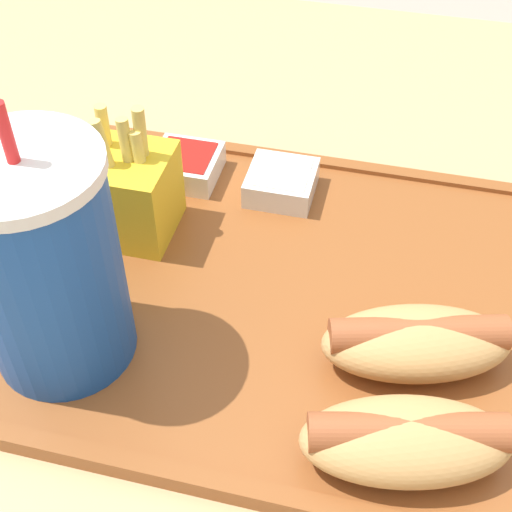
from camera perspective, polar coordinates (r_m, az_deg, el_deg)
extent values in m
cube|color=tan|center=(0.86, 2.36, -18.99)|extent=(1.01, 0.89, 0.77)
cube|color=brown|center=(0.52, 0.00, -2.77)|extent=(0.40, 0.32, 0.01)
cube|color=brown|center=(0.63, 3.39, 7.82)|extent=(0.40, 0.01, 0.00)
cube|color=brown|center=(0.43, -5.17, -17.10)|extent=(0.40, 0.01, 0.00)
cube|color=brown|center=(0.58, -18.94, 1.20)|extent=(0.01, 0.32, 0.00)
cylinder|color=#194CA5|center=(0.44, -16.44, -1.04)|extent=(0.09, 0.09, 0.14)
cylinder|color=white|center=(0.39, -18.65, 6.74)|extent=(0.09, 0.09, 0.01)
cylinder|color=red|center=(0.38, -19.39, 9.28)|extent=(0.01, 0.01, 0.03)
ellipsoid|color=tan|center=(0.42, 11.89, -14.27)|extent=(0.13, 0.08, 0.04)
cylinder|color=#9E512D|center=(0.41, 12.07, -13.63)|extent=(0.11, 0.05, 0.02)
ellipsoid|color=tan|center=(0.46, 12.69, -6.82)|extent=(0.13, 0.09, 0.04)
cylinder|color=#9E512D|center=(0.46, 12.86, -6.13)|extent=(0.11, 0.05, 0.02)
cube|color=gold|center=(0.55, -10.64, 5.29)|extent=(0.08, 0.06, 0.07)
cylinder|color=#EACC60|center=(0.54, -11.83, 8.46)|extent=(0.01, 0.01, 0.07)
cylinder|color=#EACC60|center=(0.52, -11.69, 7.16)|extent=(0.02, 0.01, 0.07)
cylinder|color=#EACC60|center=(0.52, -9.21, 6.58)|extent=(0.02, 0.02, 0.06)
cylinder|color=#EACC60|center=(0.52, -10.14, 7.58)|extent=(0.02, 0.02, 0.07)
cylinder|color=#EACC60|center=(0.53, -9.04, 8.16)|extent=(0.01, 0.02, 0.08)
cube|color=silver|center=(0.58, 2.05, 5.89)|extent=(0.05, 0.05, 0.02)
cube|color=white|center=(0.58, 2.07, 6.67)|extent=(0.04, 0.04, 0.00)
cube|color=silver|center=(0.60, -5.60, 7.22)|extent=(0.05, 0.05, 0.02)
cube|color=#B21914|center=(0.60, -5.66, 7.98)|extent=(0.04, 0.04, 0.00)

